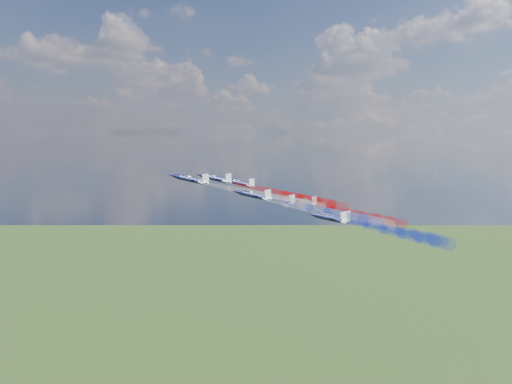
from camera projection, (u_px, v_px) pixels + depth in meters
jet_lead at (191, 180)px, 143.67m from camera, size 12.89×10.92×6.35m
trail_lead at (268, 197)px, 153.73m from camera, size 34.08×10.30×12.08m
jet_inner_left at (254, 195)px, 142.15m from camera, size 12.89×10.92×6.35m
trail_inner_left at (328, 212)px, 152.21m from camera, size 34.08×10.30×12.08m
jet_inner_right at (215, 179)px, 159.52m from camera, size 12.89×10.92×6.35m
trail_inner_right at (284, 194)px, 169.58m from camera, size 34.08×10.30×12.08m
jet_outer_left at (329, 218)px, 136.31m from camera, size 12.89×10.92×6.35m
trail_outer_left at (402, 234)px, 146.37m from camera, size 34.08×10.30×12.08m
jet_center_third at (279, 200)px, 157.53m from camera, size 12.89×10.92×6.35m
trail_center_third at (345, 215)px, 167.59m from camera, size 34.08×10.30×12.08m
jet_outer_right at (240, 183)px, 174.24m from camera, size 12.89×10.92×6.35m
trail_outer_right at (302, 198)px, 184.29m from camera, size 34.08×10.30×12.08m
jet_rear_left at (335, 217)px, 152.64m from camera, size 12.89×10.92×6.35m
trail_rear_left at (400, 231)px, 162.69m from camera, size 34.08×10.30×12.08m
jet_rear_right at (303, 201)px, 172.97m from camera, size 12.89×10.92×6.35m
trail_rear_right at (362, 215)px, 183.03m from camera, size 34.08×10.30×12.08m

